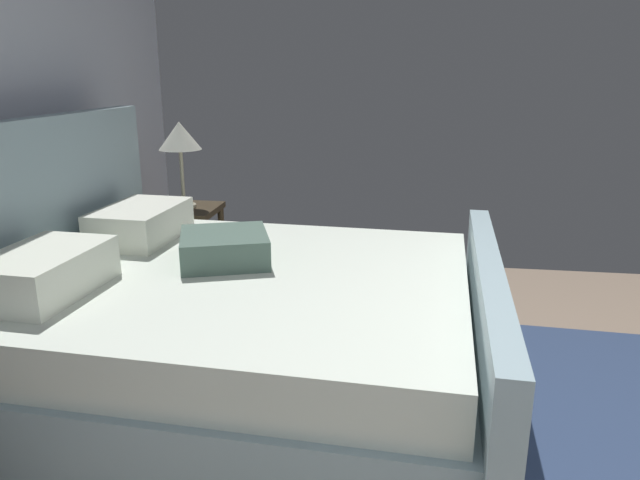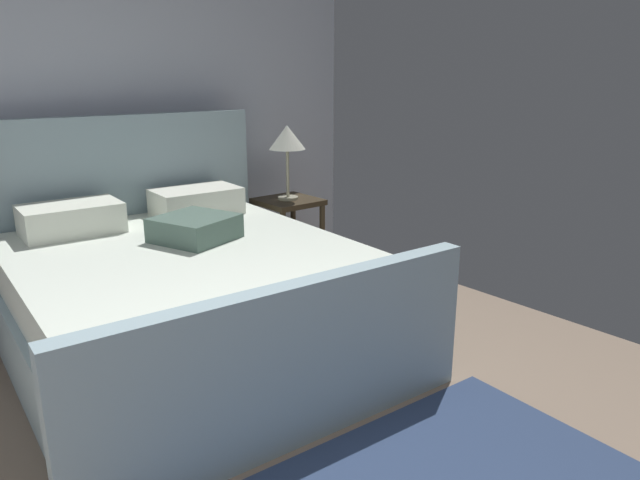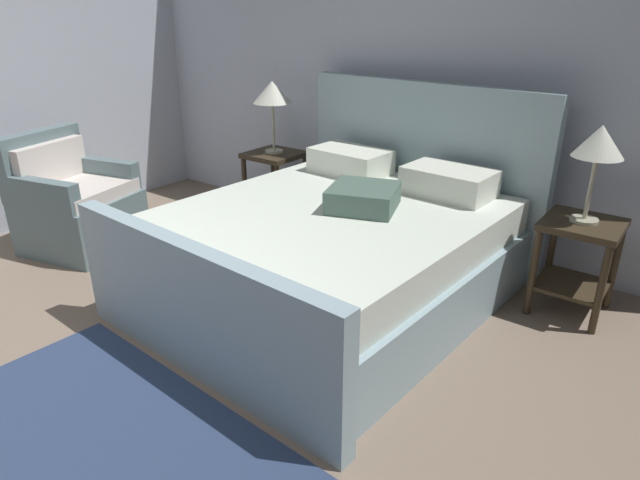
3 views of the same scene
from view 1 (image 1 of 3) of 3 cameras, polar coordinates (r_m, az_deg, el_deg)
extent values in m
cube|color=#97B2BB|center=(2.86, -6.78, -11.08)|extent=(1.92, 2.11, 0.40)
cube|color=#97B2BB|center=(3.18, -25.40, -1.18)|extent=(1.93, 0.21, 1.28)
cube|color=#97B2BB|center=(2.67, 15.43, -9.69)|extent=(1.93, 0.21, 0.74)
cube|color=white|center=(2.74, -7.00, -5.30)|extent=(1.84, 2.05, 0.22)
cube|color=white|center=(2.66, -25.02, -2.83)|extent=(0.58, 0.39, 0.18)
cube|color=silver|center=(3.31, -16.82, 1.60)|extent=(0.58, 0.39, 0.18)
cube|color=#4D675B|center=(2.84, -9.16, -0.71)|extent=(0.51, 0.51, 0.14)
cube|color=#382C1C|center=(4.11, -12.88, 2.82)|extent=(0.44, 0.44, 0.04)
cube|color=#382C1C|center=(4.22, -12.54, -2.46)|extent=(0.40, 0.40, 0.02)
cylinder|color=#382C1C|center=(3.96, -11.01, -2.12)|extent=(0.04, 0.04, 0.56)
cylinder|color=#382C1C|center=(4.30, -9.37, -0.54)|extent=(0.04, 0.04, 0.56)
cylinder|color=#382C1C|center=(4.10, -16.04, -1.83)|extent=(0.04, 0.04, 0.56)
cylinder|color=#382C1C|center=(4.43, -14.07, -0.32)|extent=(0.04, 0.04, 0.56)
cylinder|color=#B7B293|center=(4.11, -12.91, 3.23)|extent=(0.16, 0.16, 0.02)
cylinder|color=#B7B293|center=(4.07, -13.08, 5.89)|extent=(0.02, 0.02, 0.37)
cone|color=silver|center=(4.03, -13.33, 9.73)|extent=(0.28, 0.28, 0.18)
camera|label=2|loc=(2.39, 72.73, 6.13)|focal=32.82mm
camera|label=3|loc=(4.70, 33.57, 16.94)|focal=30.88mm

